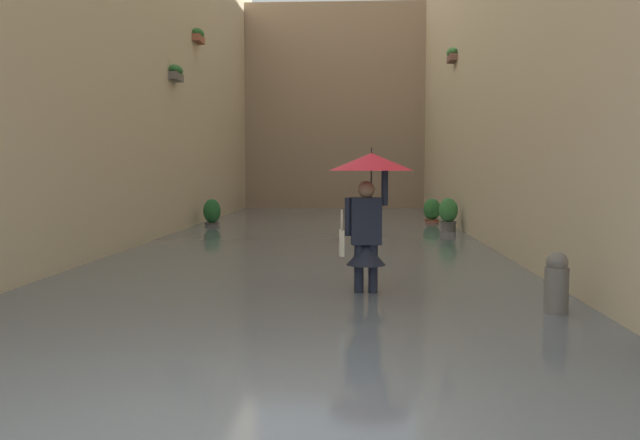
{
  "coord_description": "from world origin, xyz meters",
  "views": [
    {
      "loc": [
        -0.91,
        3.59,
        1.74
      ],
      "look_at": [
        -0.41,
        -5.38,
        1.05
      ],
      "focal_mm": 37.37,
      "sensor_mm": 36.0,
      "label": 1
    }
  ],
  "objects_px": {
    "person_wading": "(369,194)",
    "potted_plant_near_right": "(212,215)",
    "potted_plant_mid_left": "(432,213)",
    "mooring_bollard": "(556,290)",
    "potted_plant_near_left": "(448,216)"
  },
  "relations": [
    {
      "from": "potted_plant_near_right",
      "to": "mooring_bollard",
      "type": "distance_m",
      "value": 12.48
    },
    {
      "from": "potted_plant_mid_left",
      "to": "potted_plant_near_right",
      "type": "bearing_deg",
      "value": 13.32
    },
    {
      "from": "potted_plant_mid_left",
      "to": "mooring_bollard",
      "type": "distance_m",
      "value": 12.31
    },
    {
      "from": "person_wading",
      "to": "potted_plant_near_left",
      "type": "relative_size",
      "value": 1.99
    },
    {
      "from": "person_wading",
      "to": "mooring_bollard",
      "type": "distance_m",
      "value": 2.51
    },
    {
      "from": "potted_plant_near_left",
      "to": "potted_plant_near_right",
      "type": "bearing_deg",
      "value": -11.46
    },
    {
      "from": "potted_plant_mid_left",
      "to": "mooring_bollard",
      "type": "relative_size",
      "value": 1.04
    },
    {
      "from": "person_wading",
      "to": "mooring_bollard",
      "type": "relative_size",
      "value": 2.38
    },
    {
      "from": "potted_plant_mid_left",
      "to": "person_wading",
      "type": "bearing_deg",
      "value": 79.63
    },
    {
      "from": "person_wading",
      "to": "potted_plant_mid_left",
      "type": "relative_size",
      "value": 2.3
    },
    {
      "from": "potted_plant_near_right",
      "to": "potted_plant_near_left",
      "type": "distance_m",
      "value": 6.43
    },
    {
      "from": "person_wading",
      "to": "potted_plant_near_right",
      "type": "distance_m",
      "value": 10.64
    },
    {
      "from": "potted_plant_near_right",
      "to": "mooring_bollard",
      "type": "xyz_separation_m",
      "value": [
        -6.18,
        10.84,
        -0.06
      ]
    },
    {
      "from": "person_wading",
      "to": "potted_plant_mid_left",
      "type": "xyz_separation_m",
      "value": [
        -2.05,
        -11.23,
        -0.96
      ]
    },
    {
      "from": "potted_plant_near_right",
      "to": "potted_plant_mid_left",
      "type": "xyz_separation_m",
      "value": [
        -6.2,
        -1.47,
        -0.02
      ]
    }
  ]
}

